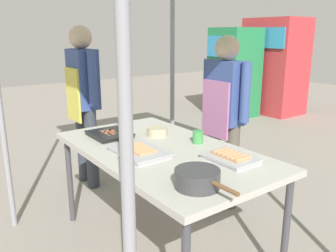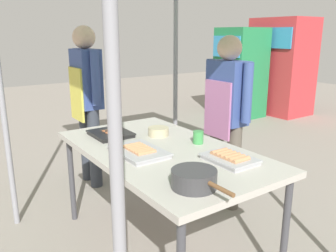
{
  "view_description": "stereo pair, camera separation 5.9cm",
  "coord_description": "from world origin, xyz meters",
  "views": [
    {
      "loc": [
        1.82,
        -1.28,
        1.5
      ],
      "look_at": [
        0.0,
        0.05,
        0.9
      ],
      "focal_mm": 37.12,
      "sensor_mm": 36.0,
      "label": 1
    },
    {
      "loc": [
        1.85,
        -1.23,
        1.5
      ],
      "look_at": [
        0.0,
        0.05,
        0.9
      ],
      "focal_mm": 37.12,
      "sensor_mm": 36.0,
      "label": 2
    }
  ],
  "objects": [
    {
      "name": "neighbor_stall_right",
      "position": [
        -2.63,
        3.48,
        0.81
      ],
      "size": [
        0.71,
        0.76,
        1.61
      ],
      "color": "#237F47",
      "rests_on": "ground"
    },
    {
      "name": "stall_table",
      "position": [
        0.0,
        0.0,
        0.7
      ],
      "size": [
        1.6,
        0.9,
        0.75
      ],
      "color": "#B7B2A8",
      "rests_on": "ground"
    },
    {
      "name": "tray_meat_skewers",
      "position": [
        -0.47,
        -0.15,
        0.77
      ],
      "size": [
        0.31,
        0.27,
        0.04
      ],
      "color": "black",
      "rests_on": "stall_table"
    },
    {
      "name": "condiment_bowl",
      "position": [
        -0.27,
        0.15,
        0.78
      ],
      "size": [
        0.16,
        0.16,
        0.06
      ],
      "primitive_type": "cylinder",
      "color": "#BFB28C",
      "rests_on": "stall_table"
    },
    {
      "name": "tray_grilled_sausages",
      "position": [
        0.44,
        0.2,
        0.77
      ],
      "size": [
        0.32,
        0.23,
        0.05
      ],
      "color": "#ADADB2",
      "rests_on": "stall_table"
    },
    {
      "name": "neighbor_stall_left",
      "position": [
        -2.4,
        4.34,
        0.9
      ],
      "size": [
        1.05,
        0.81,
        1.79
      ],
      "color": "#C63338",
      "rests_on": "ground"
    },
    {
      "name": "customer_nearby",
      "position": [
        -1.36,
        0.03,
        0.93
      ],
      "size": [
        0.52,
        0.23,
        1.58
      ],
      "color": "#333842",
      "rests_on": "ground"
    },
    {
      "name": "drink_cup_near_edge",
      "position": [
        0.05,
        0.27,
        0.79
      ],
      "size": [
        0.07,
        0.07,
        0.09
      ],
      "primitive_type": "cylinder",
      "color": "#3F994C",
      "rests_on": "stall_table"
    },
    {
      "name": "ground_plane",
      "position": [
        0.0,
        0.0,
        0.0
      ],
      "size": [
        18.0,
        18.0,
        0.0
      ],
      "primitive_type": "plane",
      "color": "gray"
    },
    {
      "name": "vendor_woman",
      "position": [
        -0.24,
        0.83,
        0.87
      ],
      "size": [
        0.52,
        0.22,
        1.49
      ],
      "rotation": [
        0.0,
        0.0,
        3.14
      ],
      "color": "#595147",
      "rests_on": "ground"
    },
    {
      "name": "cooking_wok",
      "position": [
        0.6,
        -0.21,
        0.8
      ],
      "size": [
        0.39,
        0.23,
        0.09
      ],
      "color": "#38383A",
      "rests_on": "stall_table"
    },
    {
      "name": "tray_pork_links",
      "position": [
        0.01,
        -0.19,
        0.77
      ],
      "size": [
        0.39,
        0.27,
        0.05
      ],
      "color": "#ADADB2",
      "rests_on": "stall_table"
    }
  ]
}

